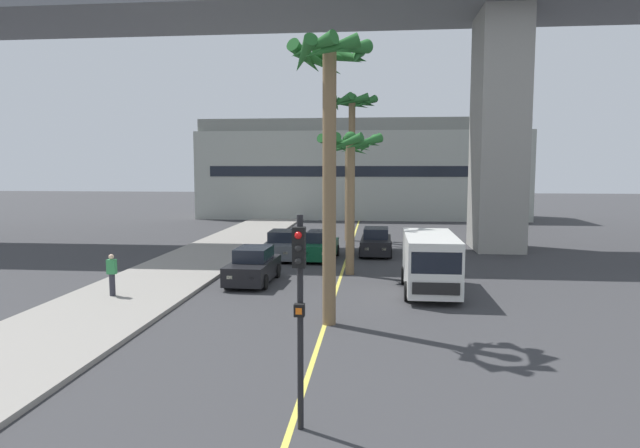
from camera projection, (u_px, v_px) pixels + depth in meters
The scene contains 15 objects.
sidewalk_left at pixel (97, 312), 19.20m from camera, with size 4.80×80.00×0.15m, color gray.
lane_stripe_center at pixel (341, 275), 26.32m from camera, with size 0.14×56.00×0.01m, color #DBCC4C.
bridge_overpass at pixel (365, 5), 33.89m from camera, with size 86.76×8.00×18.55m.
pier_building_backdrop at pixel (361, 170), 56.18m from camera, with size 32.14×8.04×9.74m.
car_queue_front at pixel (253, 266), 24.47m from camera, with size 1.93×4.15×1.56m.
car_queue_second at pixel (376, 242), 32.31m from camera, with size 1.90×4.13×1.56m.
car_queue_third at pixel (320, 246), 30.70m from camera, with size 1.92×4.14×1.56m.
car_queue_fourth at pixel (283, 246), 30.94m from camera, with size 1.89×4.13×1.56m.
delivery_van at pixel (430, 261), 22.44m from camera, with size 2.19×5.26×2.36m.
traffic_light_median_near at pixel (300, 293), 10.47m from camera, with size 0.24×0.37×4.20m.
palm_tree_near_median at pixel (330, 102), 17.31m from camera, with size 2.71×2.71×9.14m.
palm_tree_mid_median at pixel (350, 161), 25.88m from camera, with size 3.14×3.18×6.74m.
palm_tree_far_median at pixel (348, 161), 38.22m from camera, with size 3.03×3.16×6.92m.
palm_tree_farthest_median at pixel (352, 125), 31.90m from camera, with size 3.04×3.05×9.31m.
pedestrian_near_crosswalk at pixel (112, 274), 21.30m from camera, with size 0.34×0.22×1.62m.
Camera 1 is at (1.62, -1.91, 5.09)m, focal length 31.12 mm.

